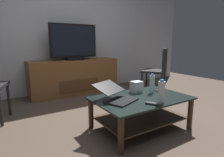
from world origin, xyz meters
TOP-DOWN VIEW (x-y plane):
  - ground_plane at (0.00, 0.00)m, footprint 7.68×7.68m
  - back_wall at (0.00, 2.18)m, footprint 6.40×0.12m
  - coffee_table at (0.15, -0.06)m, footprint 1.10×0.72m
  - media_cabinet at (0.07, 1.86)m, footprint 1.73×0.49m
  - television at (0.07, 1.84)m, footprint 0.93×0.20m
  - dining_chair at (1.48, 0.98)m, footprint 0.61×0.61m
  - laptop at (-0.17, -0.00)m, footprint 0.46×0.50m
  - router_box at (0.25, 0.15)m, footprint 0.14×0.12m
  - water_bottle_near at (0.19, -0.32)m, footprint 0.07×0.07m
  - water_bottle_far at (0.40, 0.03)m, footprint 0.06×0.06m
  - cell_phone at (0.52, 0.02)m, footprint 0.09×0.15m
  - tv_remote at (0.07, -0.33)m, footprint 0.12×0.16m

SIDE VIEW (x-z plane):
  - ground_plane at x=0.00m, z-range 0.00..0.00m
  - coffee_table at x=0.15m, z-range 0.07..0.46m
  - media_cabinet at x=0.07m, z-range 0.00..0.67m
  - cell_phone at x=0.52m, z-range 0.38..0.39m
  - tv_remote at x=0.07m, z-range 0.38..0.40m
  - laptop at x=-0.17m, z-range 0.35..0.53m
  - router_box at x=0.25m, z-range 0.38..0.52m
  - water_bottle_far at x=0.40m, z-range 0.38..0.62m
  - water_bottle_near at x=0.19m, z-range 0.38..0.63m
  - dining_chair at x=1.48m, z-range 0.06..0.95m
  - television at x=0.07m, z-range 0.66..1.35m
  - back_wall at x=0.00m, z-range 0.00..2.80m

